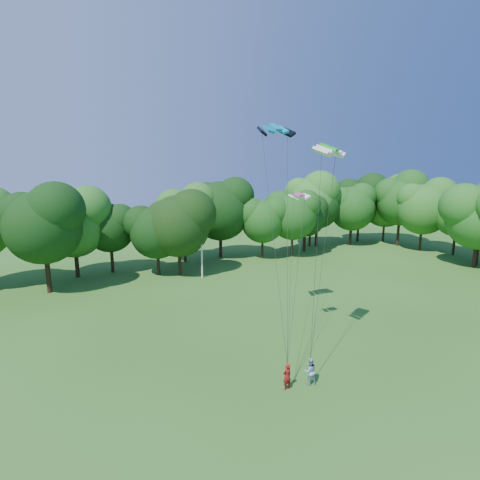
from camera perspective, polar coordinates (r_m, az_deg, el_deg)
ground at (r=22.10m, az=16.90°, el=-27.71°), size 160.00×160.00×0.00m
utility_pole at (r=46.48m, az=-5.87°, el=-0.63°), size 1.66×0.49×8.44m
kite_flyer_left at (r=24.99m, az=7.17°, el=-19.92°), size 0.64×0.43×1.71m
kite_flyer_right at (r=25.67m, az=10.60°, el=-19.01°), size 1.03×0.89×1.80m
kite_teal at (r=30.45m, az=5.38°, el=16.74°), size 3.00×1.54×0.70m
kite_green at (r=25.65m, az=13.44°, el=13.56°), size 2.97×2.13×0.60m
kite_pink at (r=28.23m, az=9.04°, el=6.88°), size 1.59×0.87×0.25m
tree_back_center at (r=47.43m, az=-9.39°, el=3.78°), size 8.61×8.61×12.52m
tree_back_east at (r=65.78m, az=10.79°, el=6.24°), size 9.26×9.26×13.47m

